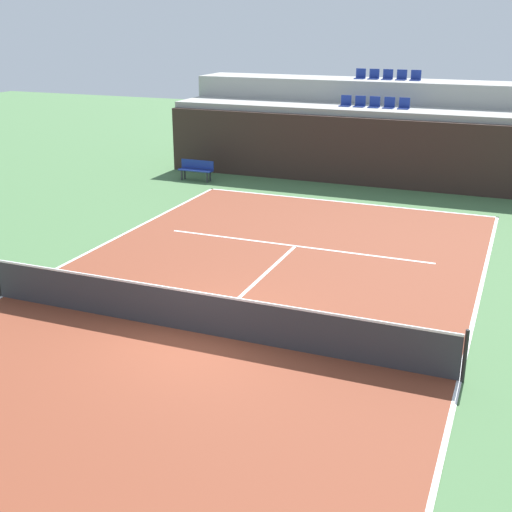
# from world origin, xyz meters

# --- Properties ---
(ground_plane) EXTENTS (80.00, 80.00, 0.00)m
(ground_plane) POSITION_xyz_m (0.00, 0.00, 0.00)
(ground_plane) COLOR #477042
(court_surface) EXTENTS (11.00, 24.00, 0.01)m
(court_surface) POSITION_xyz_m (0.00, 0.00, 0.01)
(court_surface) COLOR brown
(court_surface) RESTS_ON ground_plane
(baseline_far) EXTENTS (11.00, 0.10, 0.00)m
(baseline_far) POSITION_xyz_m (0.00, 11.95, 0.01)
(baseline_far) COLOR white
(baseline_far) RESTS_ON court_surface
(sideline_left) EXTENTS (0.10, 24.00, 0.00)m
(sideline_left) POSITION_xyz_m (-5.45, 0.00, 0.01)
(sideline_left) COLOR white
(sideline_left) RESTS_ON court_surface
(sideline_right) EXTENTS (0.10, 24.00, 0.00)m
(sideline_right) POSITION_xyz_m (5.45, 0.00, 0.01)
(sideline_right) COLOR white
(sideline_right) RESTS_ON court_surface
(service_line_far) EXTENTS (8.26, 0.10, 0.00)m
(service_line_far) POSITION_xyz_m (0.00, 6.40, 0.01)
(service_line_far) COLOR white
(service_line_far) RESTS_ON court_surface
(centre_service_line) EXTENTS (0.10, 6.40, 0.00)m
(centre_service_line) POSITION_xyz_m (0.00, 3.20, 0.01)
(centre_service_line) COLOR white
(centre_service_line) RESTS_ON court_surface
(back_wall) EXTENTS (17.33, 0.30, 2.74)m
(back_wall) POSITION_xyz_m (0.00, 14.88, 1.37)
(back_wall) COLOR #33231E
(back_wall) RESTS_ON ground_plane
(stands_tier_lower) EXTENTS (17.33, 2.40, 2.99)m
(stands_tier_lower) POSITION_xyz_m (0.00, 16.23, 1.50)
(stands_tier_lower) COLOR #9E9E99
(stands_tier_lower) RESTS_ON ground_plane
(stands_tier_upper) EXTENTS (17.33, 2.40, 3.93)m
(stands_tier_upper) POSITION_xyz_m (0.00, 18.63, 1.96)
(stands_tier_upper) COLOR #9E9E99
(stands_tier_upper) RESTS_ON ground_plane
(seating_row_lower) EXTENTS (2.89, 0.44, 0.44)m
(seating_row_lower) POSITION_xyz_m (0.00, 16.33, 3.12)
(seating_row_lower) COLOR navy
(seating_row_lower) RESTS_ON stands_tier_lower
(seating_row_upper) EXTENTS (2.89, 0.44, 0.44)m
(seating_row_upper) POSITION_xyz_m (0.00, 18.73, 4.05)
(seating_row_upper) COLOR navy
(seating_row_upper) RESTS_ON stands_tier_upper
(tennis_net) EXTENTS (11.08, 0.08, 1.07)m
(tennis_net) POSITION_xyz_m (0.00, 0.00, 0.51)
(tennis_net) COLOR black
(tennis_net) RESTS_ON court_surface
(player_bench) EXTENTS (1.50, 0.40, 0.85)m
(player_bench) POSITION_xyz_m (-6.72, 13.14, 0.51)
(player_bench) COLOR navy
(player_bench) RESTS_ON ground_plane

